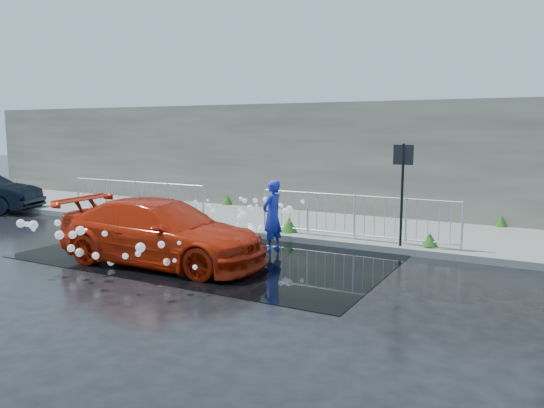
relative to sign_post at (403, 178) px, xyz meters
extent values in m
plane|color=black|center=(-4.20, -3.10, -1.72)|extent=(90.00, 90.00, 0.00)
cube|color=gray|center=(-4.20, 1.90, -1.65)|extent=(30.00, 4.00, 0.15)
cube|color=gray|center=(-4.20, -0.10, -1.64)|extent=(30.00, 0.25, 0.16)
cube|color=#59544B|center=(-4.20, 4.10, 0.18)|extent=(30.00, 0.60, 3.50)
cube|color=black|center=(-3.70, -2.10, -1.72)|extent=(8.00, 5.00, 0.01)
cylinder|color=black|center=(0.00, 0.00, -0.47)|extent=(0.06, 0.06, 2.50)
cube|color=black|center=(0.00, 0.00, 0.53)|extent=(0.45, 0.04, 0.45)
cylinder|color=silver|center=(-10.70, 0.25, -1.02)|extent=(0.05, 0.05, 1.10)
cylinder|color=silver|center=(-5.70, 0.25, -1.02)|extent=(0.05, 0.05, 1.10)
cylinder|color=silver|center=(-8.20, 0.25, -0.50)|extent=(5.00, 0.04, 0.04)
cylinder|color=silver|center=(-8.20, 0.25, -1.45)|extent=(5.00, 0.04, 0.04)
cylinder|color=silver|center=(-3.70, 0.25, -1.02)|extent=(0.05, 0.05, 1.10)
cylinder|color=silver|center=(1.30, 0.25, -1.02)|extent=(0.05, 0.05, 1.10)
cylinder|color=silver|center=(-1.20, 0.25, -0.50)|extent=(5.00, 0.04, 0.04)
cylinder|color=silver|center=(-1.20, 0.25, -1.45)|extent=(5.00, 0.04, 0.04)
cone|color=#144813|center=(-10.00, 0.30, -1.40)|extent=(0.40, 0.40, 0.34)
cone|color=#144813|center=(-6.20, 0.30, -1.41)|extent=(0.36, 0.36, 0.33)
cone|color=#144813|center=(-3.00, 0.30, -1.38)|extent=(0.44, 0.44, 0.39)
cone|color=#144813|center=(0.60, 0.30, -1.41)|extent=(0.38, 0.38, 0.33)
cone|color=#144813|center=(-7.20, 3.80, -1.40)|extent=(0.42, 0.42, 0.35)
cone|color=#144813|center=(1.80, 3.80, -1.41)|extent=(0.34, 0.34, 0.32)
sphere|color=white|center=(-2.66, -1.80, -1.09)|extent=(0.14, 0.14, 0.14)
sphere|color=white|center=(-5.21, -2.21, -1.44)|extent=(0.13, 0.13, 0.13)
sphere|color=white|center=(-2.76, -0.62, -0.74)|extent=(0.11, 0.11, 0.11)
sphere|color=white|center=(-3.35, -1.59, -0.94)|extent=(0.12, 0.12, 0.12)
sphere|color=white|center=(-3.01, -1.67, -1.09)|extent=(0.14, 0.14, 0.14)
sphere|color=white|center=(-2.39, -2.52, -1.45)|extent=(0.17, 0.17, 0.17)
sphere|color=white|center=(-3.51, -1.75, -1.13)|extent=(0.10, 0.10, 0.10)
sphere|color=white|center=(-2.48, -0.01, -0.70)|extent=(0.10, 0.10, 0.10)
sphere|color=white|center=(-2.78, -1.66, -1.17)|extent=(0.08, 0.08, 0.08)
sphere|color=white|center=(-4.80, -0.81, -0.72)|extent=(0.06, 0.06, 0.06)
sphere|color=white|center=(-2.63, -2.41, -1.51)|extent=(0.16, 0.16, 0.16)
sphere|color=white|center=(-2.76, -1.64, -1.14)|extent=(0.11, 0.11, 0.11)
sphere|color=white|center=(-2.92, -1.79, -1.13)|extent=(0.15, 0.15, 0.15)
sphere|color=white|center=(-2.60, -0.72, -0.85)|extent=(0.17, 0.17, 0.17)
sphere|color=white|center=(-3.61, -0.66, -0.84)|extent=(0.14, 0.14, 0.14)
sphere|color=white|center=(-5.07, -0.86, -0.82)|extent=(0.06, 0.06, 0.06)
sphere|color=white|center=(-3.71, -0.99, -0.88)|extent=(0.13, 0.13, 0.13)
sphere|color=white|center=(-5.74, -1.10, -1.00)|extent=(0.13, 0.13, 0.13)
sphere|color=white|center=(-2.59, -2.35, -1.47)|extent=(0.17, 0.17, 0.17)
sphere|color=white|center=(-2.50, -2.46, -1.44)|extent=(0.10, 0.10, 0.10)
sphere|color=white|center=(-4.26, -1.33, -0.90)|extent=(0.15, 0.15, 0.15)
sphere|color=white|center=(-4.84, -0.68, -0.89)|extent=(0.14, 0.14, 0.14)
sphere|color=white|center=(-5.27, -1.43, -0.93)|extent=(0.16, 0.16, 0.16)
sphere|color=white|center=(-4.03, -0.24, -0.74)|extent=(0.12, 0.12, 0.12)
sphere|color=white|center=(-3.54, -1.09, -0.95)|extent=(0.16, 0.16, 0.16)
sphere|color=white|center=(-3.44, -2.11, -1.25)|extent=(0.10, 0.10, 0.10)
sphere|color=white|center=(-4.72, -1.74, -1.12)|extent=(0.16, 0.16, 0.16)
sphere|color=white|center=(-4.36, -1.93, -1.23)|extent=(0.17, 0.17, 0.17)
sphere|color=white|center=(-3.07, -1.98, -1.21)|extent=(0.13, 0.13, 0.13)
sphere|color=white|center=(-4.04, -0.41, -0.68)|extent=(0.11, 0.11, 0.11)
sphere|color=white|center=(-3.34, -0.36, -0.66)|extent=(0.14, 0.14, 0.14)
sphere|color=white|center=(-3.66, -2.31, -1.35)|extent=(0.15, 0.15, 0.15)
sphere|color=white|center=(-5.84, -2.19, -1.50)|extent=(0.10, 0.10, 0.10)
sphere|color=white|center=(-3.24, -2.59, -1.54)|extent=(0.13, 0.13, 0.13)
sphere|color=white|center=(-5.20, -0.78, -0.79)|extent=(0.10, 0.10, 0.10)
sphere|color=white|center=(-4.59, -1.74, -1.21)|extent=(0.09, 0.09, 0.09)
sphere|color=white|center=(-3.52, -1.30, -0.94)|extent=(0.10, 0.10, 0.10)
sphere|color=white|center=(-2.52, -0.65, -0.80)|extent=(0.17, 0.17, 0.17)
sphere|color=white|center=(-3.54, -0.47, -0.81)|extent=(0.08, 0.08, 0.08)
sphere|color=white|center=(-5.25, -2.44, -1.38)|extent=(0.15, 0.15, 0.15)
sphere|color=white|center=(-3.94, -1.62, -1.14)|extent=(0.15, 0.15, 0.15)
sphere|color=white|center=(-5.36, -1.72, -1.12)|extent=(0.07, 0.07, 0.07)
sphere|color=white|center=(-3.43, -1.54, -1.12)|extent=(0.09, 0.09, 0.09)
sphere|color=white|center=(-3.81, -0.06, -0.75)|extent=(0.13, 0.13, 0.13)
sphere|color=white|center=(-2.90, -1.77, -1.18)|extent=(0.17, 0.17, 0.17)
sphere|color=white|center=(-5.42, -1.26, -0.93)|extent=(0.16, 0.16, 0.16)
sphere|color=white|center=(-5.56, -2.55, -1.54)|extent=(0.11, 0.11, 0.11)
sphere|color=white|center=(-2.85, -0.56, -0.73)|extent=(0.06, 0.06, 0.06)
sphere|color=white|center=(-2.58, -2.32, -1.38)|extent=(0.16, 0.16, 0.16)
sphere|color=white|center=(-4.77, -4.97, -0.79)|extent=(0.18, 0.18, 0.18)
sphere|color=white|center=(-3.76, -5.34, -0.69)|extent=(0.10, 0.10, 0.10)
sphere|color=white|center=(-2.60, -4.77, -0.84)|extent=(0.07, 0.07, 0.07)
sphere|color=white|center=(-4.06, -4.57, -1.29)|extent=(0.12, 0.12, 0.12)
sphere|color=white|center=(-4.85, -4.16, -1.60)|extent=(0.15, 0.15, 0.15)
sphere|color=white|center=(-3.62, -4.68, -1.17)|extent=(0.11, 0.11, 0.11)
sphere|color=white|center=(-5.78, -5.21, -0.74)|extent=(0.18, 0.18, 0.18)
sphere|color=white|center=(-2.96, -5.34, -0.85)|extent=(0.16, 0.16, 0.16)
sphere|color=white|center=(-5.58, -4.52, -1.31)|extent=(0.15, 0.15, 0.15)
sphere|color=white|center=(-2.89, -4.90, -0.88)|extent=(0.12, 0.12, 0.12)
sphere|color=white|center=(-5.55, -4.34, -1.44)|extent=(0.18, 0.18, 0.18)
sphere|color=white|center=(-4.72, -4.68, -1.33)|extent=(0.14, 0.14, 0.14)
sphere|color=white|center=(-5.95, -5.22, -0.74)|extent=(0.11, 0.11, 0.11)
sphere|color=white|center=(-5.08, -5.22, -0.63)|extent=(0.12, 0.12, 0.12)
sphere|color=white|center=(-5.17, -5.12, -0.89)|extent=(0.17, 0.17, 0.17)
sphere|color=white|center=(-4.44, -5.44, -0.76)|extent=(0.14, 0.14, 0.14)
sphere|color=white|center=(-5.87, -5.42, -0.68)|extent=(0.16, 0.16, 0.16)
sphere|color=white|center=(-5.94, -5.10, -0.86)|extent=(0.08, 0.08, 0.08)
sphere|color=white|center=(-3.00, -4.42, -1.28)|extent=(0.07, 0.07, 0.07)
sphere|color=white|center=(-2.45, -4.54, -1.31)|extent=(0.09, 0.09, 0.09)
sphere|color=white|center=(-3.36, -4.20, -1.40)|extent=(0.14, 0.14, 0.14)
imported|color=#BA2007|center=(-4.18, -3.35, -1.05)|extent=(4.75, 2.12, 1.35)
imported|color=#2532B9|center=(-2.70, -1.19, -0.89)|extent=(0.49, 0.66, 1.67)
camera|label=1|loc=(3.05, -11.88, 1.12)|focal=35.00mm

